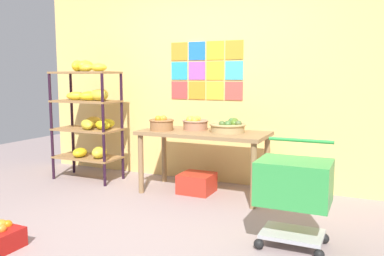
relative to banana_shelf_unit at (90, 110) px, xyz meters
name	(u,v)px	position (x,y,z in m)	size (l,w,h in m)	color
ground	(132,228)	(1.41, -1.21, -0.90)	(9.55, 9.55, 0.00)	gray
back_wall_with_art	(210,73)	(1.41, 0.59, 0.47)	(4.90, 0.07, 2.73)	#ECC46D
banana_shelf_unit	(90,110)	(0.00, 0.00, 0.00)	(0.85, 0.46, 1.53)	black
display_table	(204,140)	(1.57, 0.01, -0.27)	(1.43, 0.67, 0.71)	olive
fruit_basket_back_left	(228,127)	(1.84, 0.07, -0.12)	(0.40, 0.40, 0.16)	tan
fruit_basket_back_right	(195,123)	(1.42, 0.10, -0.11)	(0.30, 0.30, 0.16)	#A26D50
fruit_basket_right	(161,124)	(1.10, -0.10, -0.10)	(0.28, 0.28, 0.17)	#95643C
produce_crate_under_table	(197,183)	(1.49, 0.02, -0.79)	(0.37, 0.36, 0.22)	red
shopping_cart	(294,186)	(2.76, -1.00, -0.41)	(0.55, 0.47, 0.82)	black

